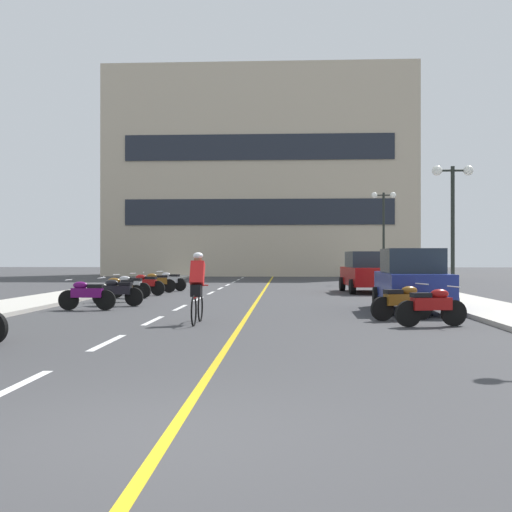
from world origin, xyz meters
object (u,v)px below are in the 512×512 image
Objects in this scene: street_lamp_far at (384,216)px; motorcycle_5 at (87,294)px; motorcycle_3 at (432,306)px; motorcycle_6 at (117,291)px; motorcycle_10 at (156,282)px; street_lamp_mid at (453,200)px; motorcycle_4 at (403,301)px; motorcycle_9 at (145,284)px; parked_car_mid at (366,272)px; parked_car_near at (412,280)px; cyclist_rider at (197,286)px; motorcycle_11 at (170,281)px; motorcycle_8 at (129,286)px; motorcycle_7 at (119,289)px.

street_lamp_far is 3.13× the size of motorcycle_5.
motorcycle_3 is 10.35m from motorcycle_6.
motorcycle_5 is at bearing -91.17° from motorcycle_10.
street_lamp_mid is 8.18m from motorcycle_4.
motorcycle_4 is 0.97× the size of motorcycle_9.
parked_car_mid is 2.53× the size of motorcycle_5.
motorcycle_9 is at bearing 93.74° from motorcycle_6.
parked_car_near is at bearing -118.24° from street_lamp_mid.
cyclist_rider reaches higher than motorcycle_10.
parked_car_near reaches higher than motorcycle_11.
parked_car_near is 11.03m from motorcycle_8.
motorcycle_9 is (0.04, 3.83, 0.00)m from motorcycle_7.
motorcycle_5 is (-8.80, 2.55, 0.00)m from motorcycle_4.
parked_car_mid is at bearing 42.30° from motorcycle_6.
motorcycle_5 is 1.00× the size of motorcycle_8.
motorcycle_3 and motorcycle_11 have the same top height.
motorcycle_10 is at bearing -99.83° from motorcycle_11.
parked_car_near is at bearing 74.25° from motorcycle_4.
parked_car_mid is at bearing 113.67° from street_lamp_mid.
motorcycle_8 is at bearing 90.95° from motorcycle_5.
motorcycle_7 is (-0.40, 1.78, 0.00)m from motorcycle_6.
motorcycle_9 is (-9.08, 11.18, 0.00)m from motorcycle_3.
cyclist_rider is at bearing -147.69° from parked_car_near.
cyclist_rider is at bearing -61.83° from motorcycle_7.
motorcycle_3 is (-2.64, -8.31, -3.14)m from street_lamp_mid.
cyclist_rider is (3.32, -5.16, 0.41)m from motorcycle_6.
motorcycle_10 is at bearing 92.23° from motorcycle_6.
parked_car_near is 9.70m from parked_car_mid.
motorcycle_6 is at bearing 73.61° from motorcycle_5.
motorcycle_8 is 1.02× the size of motorcycle_10.
motorcycle_8 is at bearing 98.46° from motorcycle_6.
motorcycle_3 is 1.46m from motorcycle_4.
motorcycle_5 is at bearing -89.05° from motorcycle_8.
street_lamp_far is 14.68m from motorcycle_11.
parked_car_mid reaches higher than motorcycle_10.
motorcycle_8 is 0.96× the size of cyclist_rider.
parked_car_mid reaches higher than motorcycle_5.
motorcycle_9 is at bearing 108.87° from cyclist_rider.
motorcycle_8 is at bearing 150.97° from parked_car_near.
motorcycle_4 is at bearing 11.21° from cyclist_rider.
parked_car_near is at bearing -49.68° from motorcycle_11.
motorcycle_10 is at bearing 124.56° from motorcycle_3.
cyclist_rider is (3.61, -12.67, 0.41)m from motorcycle_10.
motorcycle_4 is at bearing -16.14° from motorcycle_5.
motorcycle_5 is at bearing -90.89° from motorcycle_9.
motorcycle_4 is at bearing -58.02° from motorcycle_11.
motorcycle_4 is at bearing -53.58° from motorcycle_10.
parked_car_mid is 13.75m from motorcycle_3.
motorcycle_10 is at bearing 87.75° from motorcycle_9.
parked_car_mid is 12.37m from motorcycle_4.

